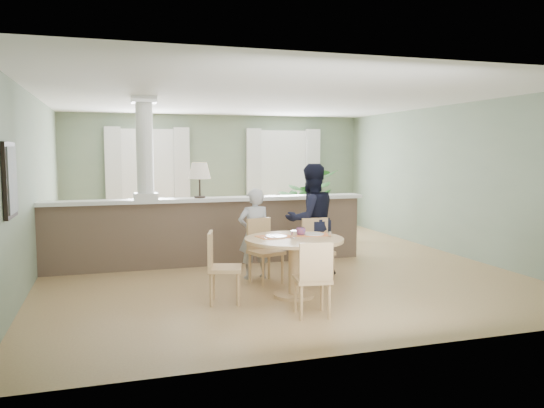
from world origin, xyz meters
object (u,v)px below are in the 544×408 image
object	(u,v)px
chair_side	(219,264)
child_person	(254,234)
houseplant	(306,203)
chair_near	(314,276)
man_person	(311,220)
sofa	(244,222)
chair_far_boy	(263,247)
dining_table	(294,250)
chair_far_man	(317,247)

from	to	relation	value
chair_side	child_person	xyz separation A→B (m)	(0.74, 1.09, 0.18)
houseplant	chair_near	xyz separation A→B (m)	(-1.98, -5.45, -0.25)
houseplant	man_person	xyz separation A→B (m)	(-1.26, -3.51, 0.11)
chair_side	man_person	world-z (taller)	man_person
child_person	man_person	bearing A→B (deg)	174.88
sofa	man_person	size ratio (longest dim) A/B	1.73
houseplant	chair_side	world-z (taller)	houseplant
chair_far_boy	man_person	size ratio (longest dim) A/B	0.54
chair_far_boy	chair_side	size ratio (longest dim) A/B	1.03
chair_far_boy	man_person	xyz separation A→B (m)	(0.80, 0.21, 0.34)
child_person	dining_table	bearing A→B (deg)	99.48
chair_side	man_person	distance (m)	1.95
sofa	child_person	bearing A→B (deg)	-117.43
sofa	chair_far_man	size ratio (longest dim) A/B	3.24
chair_near	child_person	size ratio (longest dim) A/B	0.66
chair_far_man	chair_near	xyz separation A→B (m)	(-0.68, -1.59, -0.02)
dining_table	child_person	size ratio (longest dim) A/B	0.95
chair_near	man_person	size ratio (longest dim) A/B	0.52
sofa	child_person	size ratio (longest dim) A/B	2.19
houseplant	chair_far_boy	world-z (taller)	houseplant
sofa	man_person	world-z (taller)	man_person
chair_far_boy	chair_side	distance (m)	1.16
dining_table	man_person	xyz separation A→B (m)	(0.63, 1.05, 0.23)
chair_far_boy	man_person	world-z (taller)	man_person
sofa	man_person	xyz separation A→B (m)	(0.27, -3.02, 0.41)
chair_side	man_person	size ratio (longest dim) A/B	0.52
chair_near	sofa	bearing A→B (deg)	-87.43
man_person	chair_far_man	bearing A→B (deg)	74.70
chair_near	man_person	world-z (taller)	man_person
dining_table	child_person	bearing A→B (deg)	102.20
houseplant	man_person	distance (m)	3.73
sofa	chair_near	bearing A→B (deg)	-111.33
chair_side	child_person	bearing A→B (deg)	-19.03
chair_far_man	chair_far_boy	bearing A→B (deg)	174.84
chair_far_boy	chair_side	bearing A→B (deg)	-151.94
houseplant	dining_table	distance (m)	4.94
chair_far_boy	chair_far_man	distance (m)	0.78
houseplant	chair_far_man	world-z (taller)	houseplant
dining_table	chair_side	world-z (taller)	chair_side
chair_near	chair_side	size ratio (longest dim) A/B	0.99
chair_side	sofa	bearing A→B (deg)	-2.90
chair_near	chair_side	bearing A→B (deg)	-37.52
dining_table	chair_far_man	xyz separation A→B (m)	(0.59, 0.70, -0.11)
chair_near	child_person	bearing A→B (deg)	-78.04
chair_far_man	man_person	xyz separation A→B (m)	(0.04, 0.35, 0.34)
dining_table	chair_side	xyz separation A→B (m)	(-0.97, -0.00, -0.12)
chair_far_boy	chair_far_man	bearing A→B (deg)	-28.73
dining_table	chair_far_man	bearing A→B (deg)	49.66
dining_table	chair_near	world-z (taller)	chair_near
dining_table	chair_far_boy	distance (m)	0.86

